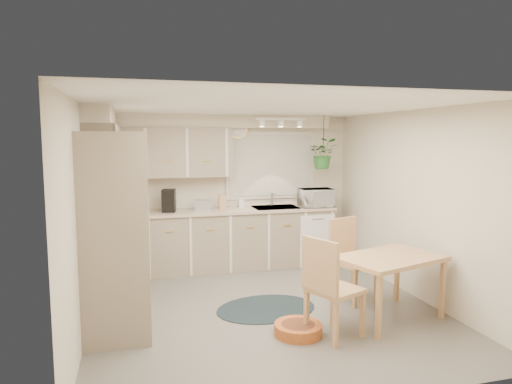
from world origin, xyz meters
TOP-DOWN VIEW (x-y plane):
  - floor at (0.00, 0.00)m, footprint 4.20×4.20m
  - ceiling at (0.00, 0.00)m, footprint 4.20×4.20m
  - wall_back at (0.00, 2.10)m, footprint 4.00×0.04m
  - wall_front at (0.00, -2.10)m, footprint 4.00×0.04m
  - wall_left at (-2.00, 0.00)m, footprint 0.04×4.20m
  - wall_right at (2.00, 0.00)m, footprint 0.04×4.20m
  - base_cab_left at (-1.70, 0.88)m, footprint 0.60×1.85m
  - base_cab_back at (-0.20, 1.80)m, footprint 3.60×0.60m
  - counter_left at (-1.69, 0.88)m, footprint 0.64×1.89m
  - counter_back at (-0.20, 1.79)m, footprint 3.64×0.64m
  - oven_stack at (-1.68, -0.38)m, footprint 0.65×0.65m
  - wall_oven_face at (-1.35, -0.38)m, footprint 0.02×0.56m
  - upper_cab_left at (-1.82, 1.00)m, footprint 0.35×2.00m
  - upper_cab_back at (-1.00, 1.93)m, footprint 2.00×0.35m
  - soffit_left at (-1.85, 1.00)m, footprint 0.30×2.00m
  - soffit_back at (-0.20, 1.95)m, footprint 3.60×0.30m
  - cooktop at (-1.68, 0.30)m, footprint 0.52×0.58m
  - range_hood at (-1.70, 0.30)m, footprint 0.40×0.60m
  - window_blinds at (0.70, 2.07)m, footprint 1.40×0.02m
  - window_frame at (0.70, 2.08)m, footprint 1.50×0.02m
  - sink at (0.70, 1.80)m, footprint 0.70×0.48m
  - dishwasher_front at (1.30, 1.49)m, footprint 0.58×0.02m
  - track_light_bar at (0.70, 1.55)m, footprint 0.80×0.04m
  - wall_clock at (0.15, 2.07)m, footprint 0.30×0.03m
  - dining_table at (1.27, -0.65)m, footprint 1.33×1.08m
  - chair_left at (0.48, -0.93)m, footprint 0.65×0.65m
  - chair_back at (1.18, -0.01)m, footprint 0.61×0.61m
  - braided_rug at (0.01, -0.02)m, footprint 1.33×1.07m
  - pet_bed at (0.13, -0.81)m, footprint 0.60×0.60m
  - microwave at (1.35, 1.70)m, footprint 0.53×0.30m
  - soap_bottle at (0.16, 1.95)m, footprint 0.12×0.20m
  - hanging_plant at (1.47, 1.70)m, footprint 0.59×0.62m
  - coffee_maker at (-0.98, 1.80)m, footprint 0.23×0.27m
  - toaster at (-0.47, 1.82)m, footprint 0.28×0.19m
  - knife_block at (-0.16, 1.85)m, footprint 0.11×0.11m

SIDE VIEW (x-z plane):
  - floor at x=0.00m, z-range 0.00..0.00m
  - braided_rug at x=0.01m, z-range 0.00..0.01m
  - pet_bed at x=0.13m, z-range 0.00..0.12m
  - dining_table at x=1.27m, z-range 0.00..0.73m
  - dishwasher_front at x=1.30m, z-range 0.01..0.84m
  - base_cab_left at x=-1.70m, z-range 0.00..0.90m
  - base_cab_back at x=-0.20m, z-range 0.00..0.90m
  - chair_back at x=1.18m, z-range 0.00..1.02m
  - chair_left at x=0.48m, z-range 0.00..1.05m
  - sink at x=0.70m, z-range 0.85..0.95m
  - counter_left at x=-1.69m, z-range 0.90..0.94m
  - counter_back at x=-0.20m, z-range 0.90..0.94m
  - cooktop at x=-1.68m, z-range 0.93..0.95m
  - soap_bottle at x=0.16m, z-range 0.94..1.03m
  - toaster at x=-0.47m, z-range 0.94..1.10m
  - oven_stack at x=-1.68m, z-range 0.00..2.10m
  - wall_oven_face at x=-1.35m, z-range 0.76..1.34m
  - knife_block at x=-0.16m, z-range 0.94..1.16m
  - coffee_maker at x=-0.98m, z-range 0.94..1.28m
  - microwave at x=1.35m, z-range 0.94..1.30m
  - wall_back at x=0.00m, z-range 0.00..2.40m
  - wall_front at x=0.00m, z-range 0.00..2.40m
  - wall_left at x=-2.00m, z-range 0.00..2.40m
  - wall_right at x=2.00m, z-range 0.00..2.40m
  - range_hood at x=-1.70m, z-range 1.33..1.47m
  - window_blinds at x=0.70m, z-range 1.10..2.10m
  - window_frame at x=0.70m, z-range 1.05..2.15m
  - hanging_plant at x=1.47m, z-range 1.55..1.93m
  - upper_cab_left at x=-1.82m, z-range 1.45..2.20m
  - upper_cab_back at x=-1.00m, z-range 1.45..2.20m
  - wall_clock at x=0.15m, z-range 2.03..2.33m
  - soffit_left at x=-1.85m, z-range 2.20..2.40m
  - soffit_back at x=-0.20m, z-range 2.20..2.40m
  - track_light_bar at x=0.70m, z-range 2.31..2.35m
  - ceiling at x=0.00m, z-range 2.40..2.40m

